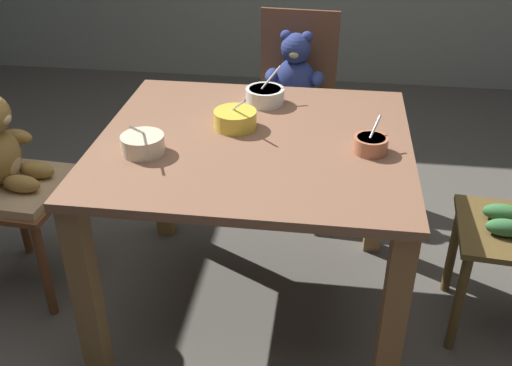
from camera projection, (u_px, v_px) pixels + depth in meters
ground_plane at (254, 306)px, 2.40m from camera, size 5.20×5.20×0.04m
dining_table at (254, 172)px, 2.08m from camera, size 1.06×0.98×0.74m
teddy_chair_near_left at (4, 165)px, 2.24m from camera, size 0.39×0.43×0.86m
teddy_chair_far_center at (294, 91)px, 2.89m from camera, size 0.44×0.41×0.91m
porridge_bowl_yellow_center at (235, 119)px, 2.07m from camera, size 0.15×0.15×0.14m
porridge_bowl_terracotta_near_right at (371, 144)px, 1.92m from camera, size 0.11×0.12×0.11m
porridge_bowl_cream_near_left at (143, 144)px, 1.91m from camera, size 0.14×0.15×0.13m
porridge_bowl_white_far_center at (264, 96)px, 2.26m from camera, size 0.15×0.15×0.13m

